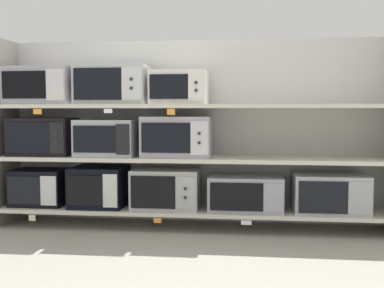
{
  "coord_description": "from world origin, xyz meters",
  "views": [
    {
      "loc": [
        0.41,
        -3.61,
        0.93
      ],
      "look_at": [
        0.0,
        0.0,
        0.67
      ],
      "focal_mm": 43.29,
      "sensor_mm": 36.0,
      "label": 1
    }
  ],
  "objects_px": {
    "microwave_2": "(166,188)",
    "microwave_10": "(179,88)",
    "microwave_6": "(108,138)",
    "microwave_8": "(44,86)",
    "microwave_0": "(40,187)",
    "microwave_4": "(329,193)",
    "microwave_7": "(177,137)",
    "microwave_5": "(43,137)",
    "microwave_3": "(245,193)",
    "microwave_9": "(113,85)",
    "microwave_1": "(99,186)"
  },
  "relations": [
    {
      "from": "microwave_3",
      "to": "microwave_7",
      "type": "height_order",
      "value": "microwave_7"
    },
    {
      "from": "microwave_0",
      "to": "microwave_3",
      "type": "distance_m",
      "value": 1.68
    },
    {
      "from": "microwave_2",
      "to": "microwave_6",
      "type": "xyz_separation_m",
      "value": [
        -0.47,
        0.0,
        0.4
      ]
    },
    {
      "from": "microwave_3",
      "to": "microwave_6",
      "type": "relative_size",
      "value": 1.23
    },
    {
      "from": "microwave_3",
      "to": "microwave_6",
      "type": "distance_m",
      "value": 1.18
    },
    {
      "from": "microwave_1",
      "to": "microwave_5",
      "type": "bearing_deg",
      "value": -179.95
    },
    {
      "from": "microwave_0",
      "to": "microwave_3",
      "type": "bearing_deg",
      "value": -0.01
    },
    {
      "from": "microwave_6",
      "to": "microwave_10",
      "type": "xyz_separation_m",
      "value": [
        0.58,
        -0.0,
        0.4
      ]
    },
    {
      "from": "microwave_2",
      "to": "microwave_3",
      "type": "height_order",
      "value": "microwave_2"
    },
    {
      "from": "microwave_3",
      "to": "microwave_7",
      "type": "distance_m",
      "value": 0.69
    },
    {
      "from": "microwave_8",
      "to": "microwave_10",
      "type": "bearing_deg",
      "value": -0.0
    },
    {
      "from": "microwave_0",
      "to": "microwave_1",
      "type": "bearing_deg",
      "value": 0.02
    },
    {
      "from": "microwave_1",
      "to": "microwave_4",
      "type": "xyz_separation_m",
      "value": [
        1.82,
        -0.0,
        -0.01
      ]
    },
    {
      "from": "microwave_2",
      "to": "microwave_6",
      "type": "height_order",
      "value": "microwave_6"
    },
    {
      "from": "microwave_7",
      "to": "microwave_1",
      "type": "bearing_deg",
      "value": 180.0
    },
    {
      "from": "microwave_6",
      "to": "microwave_8",
      "type": "bearing_deg",
      "value": 180.0
    },
    {
      "from": "microwave_2",
      "to": "microwave_10",
      "type": "bearing_deg",
      "value": 0.18
    },
    {
      "from": "microwave_9",
      "to": "microwave_10",
      "type": "bearing_deg",
      "value": 0.03
    },
    {
      "from": "microwave_2",
      "to": "microwave_6",
      "type": "distance_m",
      "value": 0.62
    },
    {
      "from": "microwave_1",
      "to": "microwave_3",
      "type": "bearing_deg",
      "value": -0.02
    },
    {
      "from": "microwave_2",
      "to": "microwave_10",
      "type": "distance_m",
      "value": 0.8
    },
    {
      "from": "microwave_0",
      "to": "microwave_2",
      "type": "distance_m",
      "value": 1.05
    },
    {
      "from": "microwave_0",
      "to": "microwave_9",
      "type": "xyz_separation_m",
      "value": [
        0.62,
        -0.0,
        0.83
      ]
    },
    {
      "from": "microwave_6",
      "to": "microwave_9",
      "type": "height_order",
      "value": "microwave_9"
    },
    {
      "from": "microwave_3",
      "to": "microwave_8",
      "type": "xyz_separation_m",
      "value": [
        -1.63,
        0.0,
        0.84
      ]
    },
    {
      "from": "microwave_2",
      "to": "microwave_9",
      "type": "height_order",
      "value": "microwave_9"
    },
    {
      "from": "microwave_5",
      "to": "microwave_6",
      "type": "distance_m",
      "value": 0.54
    },
    {
      "from": "microwave_3",
      "to": "microwave_10",
      "type": "relative_size",
      "value": 1.31
    },
    {
      "from": "microwave_6",
      "to": "microwave_7",
      "type": "bearing_deg",
      "value": -0.01
    },
    {
      "from": "microwave_8",
      "to": "microwave_10",
      "type": "height_order",
      "value": "microwave_8"
    },
    {
      "from": "microwave_5",
      "to": "microwave_8",
      "type": "bearing_deg",
      "value": 2.18
    },
    {
      "from": "microwave_7",
      "to": "microwave_0",
      "type": "bearing_deg",
      "value": -179.99
    },
    {
      "from": "microwave_4",
      "to": "microwave_8",
      "type": "height_order",
      "value": "microwave_8"
    },
    {
      "from": "microwave_7",
      "to": "microwave_4",
      "type": "bearing_deg",
      "value": -0.01
    },
    {
      "from": "microwave_0",
      "to": "microwave_4",
      "type": "relative_size",
      "value": 0.78
    },
    {
      "from": "microwave_4",
      "to": "microwave_8",
      "type": "bearing_deg",
      "value": 179.99
    },
    {
      "from": "microwave_3",
      "to": "microwave_8",
      "type": "relative_size",
      "value": 1.09
    },
    {
      "from": "microwave_3",
      "to": "microwave_9",
      "type": "distance_m",
      "value": 1.35
    },
    {
      "from": "microwave_0",
      "to": "microwave_6",
      "type": "relative_size",
      "value": 0.91
    },
    {
      "from": "microwave_0",
      "to": "microwave_9",
      "type": "height_order",
      "value": "microwave_9"
    },
    {
      "from": "microwave_2",
      "to": "microwave_9",
      "type": "xyz_separation_m",
      "value": [
        -0.43,
        0.0,
        0.82
      ]
    },
    {
      "from": "microwave_0",
      "to": "microwave_6",
      "type": "distance_m",
      "value": 0.71
    },
    {
      "from": "microwave_1",
      "to": "microwave_6",
      "type": "relative_size",
      "value": 0.9
    },
    {
      "from": "microwave_1",
      "to": "microwave_3",
      "type": "height_order",
      "value": "microwave_1"
    },
    {
      "from": "microwave_7",
      "to": "microwave_5",
      "type": "bearing_deg",
      "value": -179.98
    },
    {
      "from": "microwave_5",
      "to": "microwave_4",
      "type": "bearing_deg",
      "value": 0.0
    },
    {
      "from": "microwave_6",
      "to": "microwave_8",
      "type": "relative_size",
      "value": 0.89
    },
    {
      "from": "microwave_3",
      "to": "microwave_9",
      "type": "bearing_deg",
      "value": 180.0
    },
    {
      "from": "microwave_5",
      "to": "microwave_6",
      "type": "relative_size",
      "value": 1.07
    },
    {
      "from": "microwave_6",
      "to": "microwave_7",
      "type": "distance_m",
      "value": 0.56
    }
  ]
}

